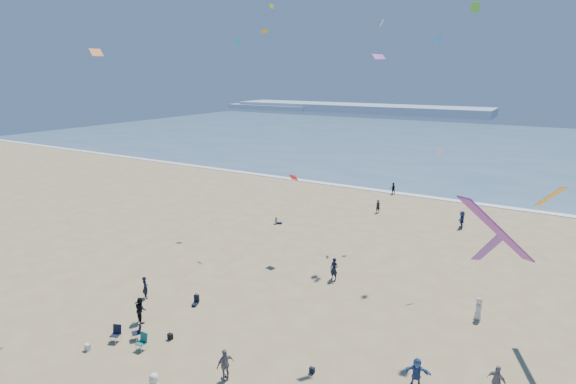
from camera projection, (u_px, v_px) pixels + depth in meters
The scene contains 11 objects.
ocean at pixel (476, 146), 101.50m from camera, with size 220.00×100.00×0.06m, color #476B84.
surf_line at pixel (416, 196), 59.91m from camera, with size 220.00×1.20×0.08m, color white.
headland_far at pixel (356, 108), 193.09m from camera, with size 110.00×20.00×3.20m, color #7A8EA8.
headland_near at pixel (272, 107), 208.82m from camera, with size 40.00×14.00×2.00m, color #7A8EA8.
standing_flyers at pixel (368, 290), 31.94m from camera, with size 24.79×45.83×1.85m.
seated_group at pixel (255, 344), 26.30m from camera, with size 19.55×31.69×0.84m.
chair_cluster at pixel (131, 336), 26.96m from camera, with size 2.69×1.60×1.00m.
white_tote at pixel (87, 347), 26.36m from camera, with size 0.35×0.20×0.40m, color silver.
black_backpack at pixel (170, 336), 27.46m from camera, with size 0.30×0.22×0.38m, color black.
navy_bag at pixel (312, 370), 24.36m from camera, with size 0.28×0.18×0.34m, color black.
kites_aloft at pixel (430, 77), 25.38m from camera, with size 39.82×38.51×28.50m.
Camera 1 is at (14.75, -13.48, 15.73)m, focal length 28.00 mm.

